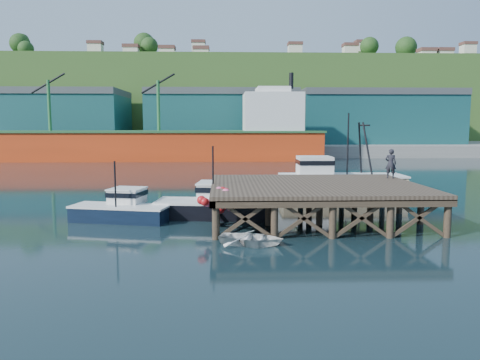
{
  "coord_description": "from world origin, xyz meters",
  "views": [
    {
      "loc": [
        0.17,
        -26.92,
        5.52
      ],
      "look_at": [
        1.21,
        2.0,
        2.11
      ],
      "focal_mm": 35.0,
      "sensor_mm": 36.0,
      "label": 1
    }
  ],
  "objects_px": {
    "boat_navy": "(122,208)",
    "dinghy": "(251,238)",
    "trawler": "(339,179)",
    "dockworker": "(391,164)",
    "boat_black": "(216,204)"
  },
  "relations": [
    {
      "from": "boat_navy",
      "to": "dockworker",
      "type": "bearing_deg",
      "value": 21.11
    },
    {
      "from": "boat_navy",
      "to": "dinghy",
      "type": "distance_m",
      "value": 9.31
    },
    {
      "from": "dinghy",
      "to": "dockworker",
      "type": "height_order",
      "value": "dockworker"
    },
    {
      "from": "boat_black",
      "to": "dockworker",
      "type": "xyz_separation_m",
      "value": [
        11.2,
        1.51,
        2.27
      ]
    },
    {
      "from": "trawler",
      "to": "dinghy",
      "type": "height_order",
      "value": "trawler"
    },
    {
      "from": "dockworker",
      "to": "trawler",
      "type": "bearing_deg",
      "value": -55.69
    },
    {
      "from": "boat_black",
      "to": "trawler",
      "type": "xyz_separation_m",
      "value": [
        9.53,
        8.13,
        0.54
      ]
    },
    {
      "from": "boat_navy",
      "to": "boat_black",
      "type": "height_order",
      "value": "boat_black"
    },
    {
      "from": "dockworker",
      "to": "boat_black",
      "type": "bearing_deg",
      "value": 27.83
    },
    {
      "from": "boat_black",
      "to": "boat_navy",
      "type": "bearing_deg",
      "value": -163.45
    },
    {
      "from": "boat_navy",
      "to": "boat_black",
      "type": "bearing_deg",
      "value": 22.43
    },
    {
      "from": "trawler",
      "to": "dinghy",
      "type": "xyz_separation_m",
      "value": [
        -7.78,
        -14.97,
        -1.02
      ]
    },
    {
      "from": "boat_navy",
      "to": "dinghy",
      "type": "xyz_separation_m",
      "value": [
        7.18,
        -5.92,
        -0.4
      ]
    },
    {
      "from": "boat_black",
      "to": "dockworker",
      "type": "distance_m",
      "value": 11.53
    },
    {
      "from": "boat_black",
      "to": "trawler",
      "type": "height_order",
      "value": "trawler"
    }
  ]
}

